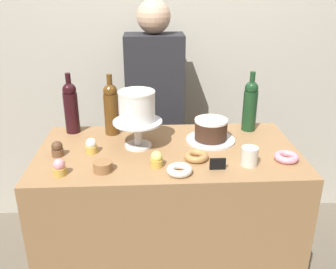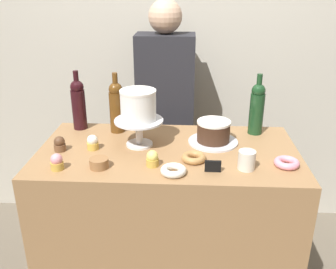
% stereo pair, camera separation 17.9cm
% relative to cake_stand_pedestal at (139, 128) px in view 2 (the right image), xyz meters
% --- Properties ---
extents(back_wall, '(6.00, 0.05, 2.60)m').
position_rel_cake_stand_pedestal_xyz_m(back_wall, '(0.15, 0.86, 0.27)').
color(back_wall, '#BCB7A8').
rests_on(back_wall, ground_plane).
extents(display_counter, '(1.27, 0.67, 0.93)m').
position_rel_cake_stand_pedestal_xyz_m(display_counter, '(0.15, -0.04, -0.56)').
color(display_counter, '#997047').
rests_on(display_counter, ground_plane).
extents(cake_stand_pedestal, '(0.24, 0.24, 0.14)m').
position_rel_cake_stand_pedestal_xyz_m(cake_stand_pedestal, '(0.00, 0.00, 0.00)').
color(cake_stand_pedestal, silver).
rests_on(cake_stand_pedestal, display_counter).
extents(white_layer_cake, '(0.17, 0.17, 0.15)m').
position_rel_cake_stand_pedestal_xyz_m(white_layer_cake, '(-0.00, 0.00, 0.12)').
color(white_layer_cake, white).
rests_on(white_layer_cake, cake_stand_pedestal).
extents(silver_serving_platter, '(0.25, 0.25, 0.01)m').
position_rel_cake_stand_pedestal_xyz_m(silver_serving_platter, '(0.37, 0.05, -0.09)').
color(silver_serving_platter, silver).
rests_on(silver_serving_platter, display_counter).
extents(chocolate_round_cake, '(0.17, 0.17, 0.11)m').
position_rel_cake_stand_pedestal_xyz_m(chocolate_round_cake, '(0.37, 0.05, -0.03)').
color(chocolate_round_cake, '#3D2619').
rests_on(chocolate_round_cake, silver_serving_platter).
extents(wine_bottle_green, '(0.08, 0.08, 0.33)m').
position_rel_cake_stand_pedestal_xyz_m(wine_bottle_green, '(0.60, 0.19, 0.05)').
color(wine_bottle_green, '#193D1E').
rests_on(wine_bottle_green, display_counter).
extents(wine_bottle_dark_red, '(0.08, 0.08, 0.33)m').
position_rel_cake_stand_pedestal_xyz_m(wine_bottle_dark_red, '(-0.36, 0.21, 0.05)').
color(wine_bottle_dark_red, black).
rests_on(wine_bottle_dark_red, display_counter).
extents(wine_bottle_amber, '(0.08, 0.08, 0.33)m').
position_rel_cake_stand_pedestal_xyz_m(wine_bottle_amber, '(-0.14, 0.18, 0.05)').
color(wine_bottle_amber, '#5B3814').
rests_on(wine_bottle_amber, display_counter).
extents(cupcake_strawberry, '(0.06, 0.06, 0.07)m').
position_rel_cake_stand_pedestal_xyz_m(cupcake_strawberry, '(-0.33, -0.27, -0.06)').
color(cupcake_strawberry, gold).
rests_on(cupcake_strawberry, display_counter).
extents(cupcake_lemon, '(0.06, 0.06, 0.07)m').
position_rel_cake_stand_pedestal_xyz_m(cupcake_lemon, '(0.09, -0.22, -0.06)').
color(cupcake_lemon, gold).
rests_on(cupcake_lemon, display_counter).
extents(cupcake_vanilla, '(0.06, 0.06, 0.07)m').
position_rel_cake_stand_pedestal_xyz_m(cupcake_vanilla, '(-0.22, -0.06, -0.06)').
color(cupcake_vanilla, gold).
rests_on(cupcake_vanilla, display_counter).
extents(cupcake_chocolate, '(0.06, 0.06, 0.07)m').
position_rel_cake_stand_pedestal_xyz_m(cupcake_chocolate, '(-0.38, -0.08, -0.06)').
color(cupcake_chocolate, brown).
rests_on(cupcake_chocolate, display_counter).
extents(donut_pink, '(0.11, 0.11, 0.03)m').
position_rel_cake_stand_pedestal_xyz_m(donut_pink, '(0.68, -0.19, -0.08)').
color(donut_pink, pink).
rests_on(donut_pink, display_counter).
extents(donut_maple, '(0.11, 0.11, 0.03)m').
position_rel_cake_stand_pedestal_xyz_m(donut_maple, '(0.27, -0.16, -0.08)').
color(donut_maple, '#B27F47').
rests_on(donut_maple, display_counter).
extents(donut_sugar, '(0.11, 0.11, 0.03)m').
position_rel_cake_stand_pedestal_xyz_m(donut_sugar, '(0.18, -0.29, -0.08)').
color(donut_sugar, silver).
rests_on(donut_sugar, display_counter).
extents(cookie_stack, '(0.08, 0.08, 0.04)m').
position_rel_cake_stand_pedestal_xyz_m(cookie_stack, '(-0.15, -0.25, -0.07)').
color(cookie_stack, olive).
rests_on(cookie_stack, display_counter).
extents(price_sign_chalkboard, '(0.07, 0.01, 0.05)m').
position_rel_cake_stand_pedestal_xyz_m(price_sign_chalkboard, '(0.35, -0.26, -0.07)').
color(price_sign_chalkboard, black).
rests_on(price_sign_chalkboard, display_counter).
extents(coffee_cup_ceramic, '(0.08, 0.08, 0.09)m').
position_rel_cake_stand_pedestal_xyz_m(coffee_cup_ceramic, '(0.50, -0.22, -0.05)').
color(coffee_cup_ceramic, silver).
rests_on(coffee_cup_ceramic, display_counter).
extents(barista_figure, '(0.36, 0.22, 1.60)m').
position_rel_cake_stand_pedestal_xyz_m(barista_figure, '(0.10, 0.58, -0.19)').
color(barista_figure, black).
rests_on(barista_figure, ground_plane).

